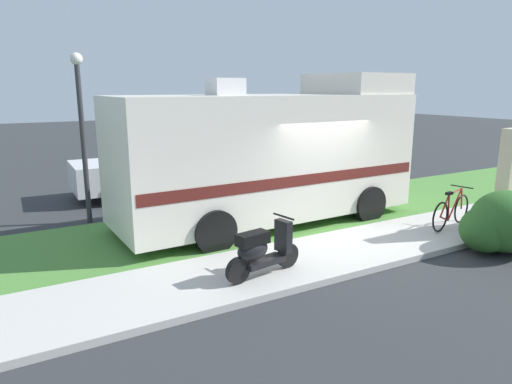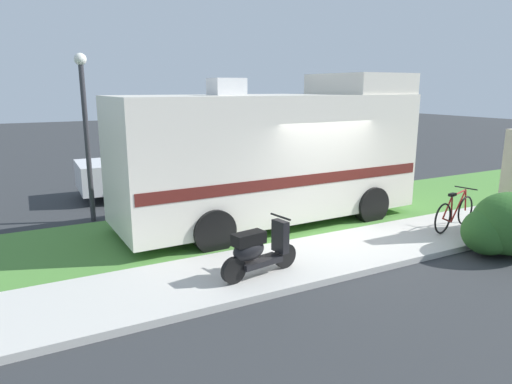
{
  "view_description": "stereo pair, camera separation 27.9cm",
  "coord_description": "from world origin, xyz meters",
  "px_view_note": "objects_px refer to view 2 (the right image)",
  "views": [
    {
      "loc": [
        -6.32,
        -7.76,
        3.23
      ],
      "look_at": [
        -1.7,
        0.3,
        1.1
      ],
      "focal_mm": 32.07,
      "sensor_mm": 36.0,
      "label": 1
    },
    {
      "loc": [
        -6.07,
        -7.89,
        3.23
      ],
      "look_at": [
        -1.7,
        0.3,
        1.1
      ],
      "focal_mm": 32.07,
      "sensor_mm": 36.0,
      "label": 2
    }
  ],
  "objects_px": {
    "street_lamp_post": "(85,121)",
    "motorhome_rv": "(273,154)",
    "bicycle": "(455,213)",
    "bottle_green": "(497,222)",
    "scooter": "(258,250)",
    "pickup_truck_near": "(181,162)"
  },
  "relations": [
    {
      "from": "street_lamp_post",
      "to": "motorhome_rv",
      "type": "bearing_deg",
      "value": -30.62
    },
    {
      "from": "bicycle",
      "to": "bottle_green",
      "type": "distance_m",
      "value": 1.12
    },
    {
      "from": "bottle_green",
      "to": "street_lamp_post",
      "type": "xyz_separation_m",
      "value": [
        -8.01,
        5.26,
        2.22
      ]
    },
    {
      "from": "bottle_green",
      "to": "street_lamp_post",
      "type": "relative_size",
      "value": 0.06
    },
    {
      "from": "motorhome_rv",
      "to": "scooter",
      "type": "height_order",
      "value": "motorhome_rv"
    },
    {
      "from": "scooter",
      "to": "bottle_green",
      "type": "bearing_deg",
      "value": -1.09
    },
    {
      "from": "motorhome_rv",
      "to": "bicycle",
      "type": "bearing_deg",
      "value": -39.83
    },
    {
      "from": "scooter",
      "to": "bottle_green",
      "type": "distance_m",
      "value": 6.17
    },
    {
      "from": "motorhome_rv",
      "to": "scooter",
      "type": "xyz_separation_m",
      "value": [
        -1.96,
        -2.88,
        -1.12
      ]
    },
    {
      "from": "motorhome_rv",
      "to": "bicycle",
      "type": "distance_m",
      "value": 4.31
    },
    {
      "from": "bicycle",
      "to": "motorhome_rv",
      "type": "bearing_deg",
      "value": 140.17
    },
    {
      "from": "scooter",
      "to": "bicycle",
      "type": "distance_m",
      "value": 5.14
    },
    {
      "from": "scooter",
      "to": "bicycle",
      "type": "height_order",
      "value": "scooter"
    },
    {
      "from": "pickup_truck_near",
      "to": "street_lamp_post",
      "type": "xyz_separation_m",
      "value": [
        -3.07,
        -2.2,
        1.51
      ]
    },
    {
      "from": "scooter",
      "to": "street_lamp_post",
      "type": "xyz_separation_m",
      "value": [
        -1.85,
        5.14,
        1.87
      ]
    },
    {
      "from": "motorhome_rv",
      "to": "bottle_green",
      "type": "xyz_separation_m",
      "value": [
        4.2,
        -3.0,
        -1.47
      ]
    },
    {
      "from": "bicycle",
      "to": "pickup_truck_near",
      "type": "xyz_separation_m",
      "value": [
        -3.92,
        7.1,
        0.43
      ]
    },
    {
      "from": "bottle_green",
      "to": "motorhome_rv",
      "type": "bearing_deg",
      "value": 144.47
    },
    {
      "from": "bicycle",
      "to": "street_lamp_post",
      "type": "xyz_separation_m",
      "value": [
        -6.99,
        4.9,
        1.95
      ]
    },
    {
      "from": "motorhome_rv",
      "to": "street_lamp_post",
      "type": "xyz_separation_m",
      "value": [
        -3.81,
        2.25,
        0.75
      ]
    },
    {
      "from": "bicycle",
      "to": "pickup_truck_near",
      "type": "relative_size",
      "value": 0.32
    },
    {
      "from": "motorhome_rv",
      "to": "scooter",
      "type": "distance_m",
      "value": 3.66
    }
  ]
}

